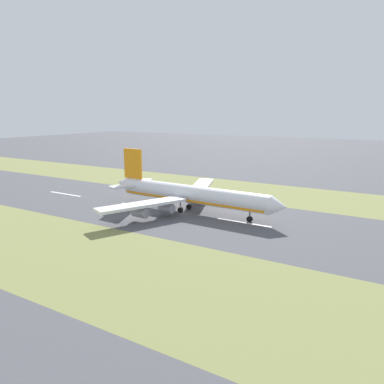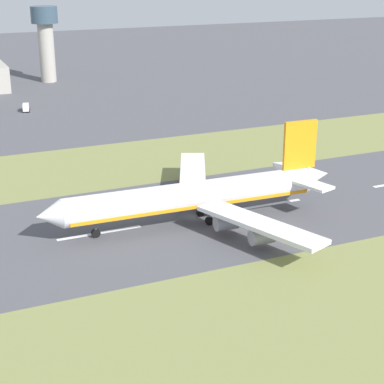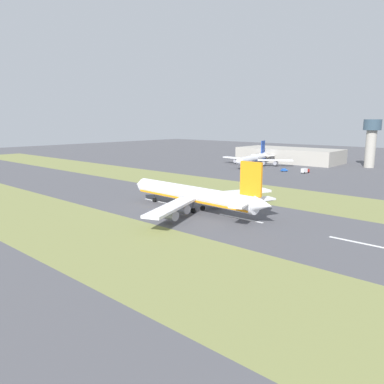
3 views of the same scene
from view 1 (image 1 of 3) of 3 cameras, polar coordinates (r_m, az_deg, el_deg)
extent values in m
plane|color=#4C4C51|center=(126.42, -1.35, -3.21)|extent=(800.00, 800.00, 0.00)
cube|color=olive|center=(165.14, 7.03, 0.35)|extent=(40.00, 600.00, 0.01)
cube|color=olive|center=(93.48, -16.46, -9.33)|extent=(40.00, 600.00, 0.01)
cube|color=silver|center=(164.10, -18.74, -0.29)|extent=(1.20, 18.00, 0.01)
cube|color=silver|center=(136.61, -7.76, -2.15)|extent=(1.20, 18.00, 0.01)
cube|color=silver|center=(116.59, 7.84, -4.65)|extent=(1.20, 18.00, 0.01)
cylinder|color=white|center=(125.99, 0.00, -0.36)|extent=(7.85, 56.17, 6.00)
cone|color=white|center=(112.82, 13.13, -2.16)|extent=(6.04, 5.19, 5.88)
cone|color=white|center=(144.69, -10.37, 1.40)|extent=(5.30, 6.17, 5.10)
cube|color=orange|center=(126.36, 0.00, -1.09)|extent=(7.47, 53.92, 0.70)
cube|color=white|center=(144.44, 1.36, 0.89)|extent=(29.30, 15.60, 0.90)
cube|color=white|center=(116.75, -7.67, -1.92)|extent=(28.94, 17.23, 0.90)
cylinder|color=#93939E|center=(136.23, 0.64, -0.85)|extent=(3.36, 4.90, 3.20)
cylinder|color=#93939E|center=(145.49, 1.37, -0.02)|extent=(3.36, 4.90, 3.20)
cylinder|color=#93939E|center=(121.81, -3.88, -2.44)|extent=(3.36, 4.90, 3.20)
cylinder|color=#93939E|center=(117.18, -7.90, -3.12)|extent=(3.36, 4.90, 3.20)
cube|color=orange|center=(140.12, -8.99, 4.29)|extent=(1.06, 8.02, 11.00)
cube|color=white|center=(145.39, -7.45, 1.62)|extent=(10.83, 7.00, 0.60)
cube|color=white|center=(137.35, -10.41, 0.91)|extent=(10.90, 7.54, 0.60)
cylinder|color=#59595E|center=(117.04, 8.80, -3.34)|extent=(0.50, 0.50, 3.20)
cylinder|color=black|center=(117.47, 8.77, -4.09)|extent=(0.96, 1.83, 1.80)
cylinder|color=#59595E|center=(130.55, -0.49, -1.58)|extent=(0.50, 0.50, 3.20)
cylinder|color=black|center=(130.93, -0.48, -2.26)|extent=(0.96, 1.83, 1.80)
cylinder|color=#59595E|center=(126.36, -1.78, -2.05)|extent=(0.50, 0.50, 3.20)
cylinder|color=black|center=(126.76, -1.78, -2.75)|extent=(0.96, 1.83, 1.80)
camera|label=2|loc=(224.29, 29.12, 15.86)|focal=60.00mm
camera|label=3|loc=(257.51, -5.77, 11.92)|focal=35.00mm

